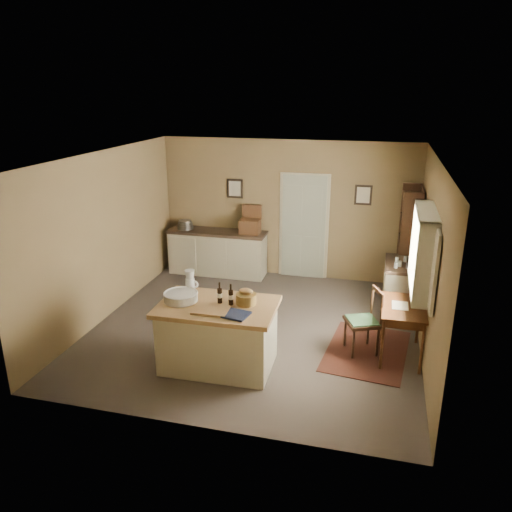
{
  "coord_description": "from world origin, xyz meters",
  "views": [
    {
      "loc": [
        1.78,
        -6.9,
        3.64
      ],
      "look_at": [
        -0.03,
        0.18,
        1.15
      ],
      "focal_mm": 35.0,
      "sensor_mm": 36.0,
      "label": 1
    }
  ],
  "objects": [
    {
      "name": "work_island",
      "position": [
        -0.22,
        -1.19,
        0.48
      ],
      "size": [
        1.58,
        1.05,
        1.2
      ],
      "rotation": [
        0.0,
        0.0,
        0.02
      ],
      "color": "#BBB696",
      "rests_on": "ground"
    },
    {
      "name": "door",
      "position": [
        0.35,
        2.47,
        1.05
      ],
      "size": [
        0.97,
        0.06,
        2.11
      ],
      "primitive_type": "cube",
      "color": "#9FA48C",
      "rests_on": "ground"
    },
    {
      "name": "framed_prints",
      "position": [
        0.2,
        2.48,
        1.72
      ],
      "size": [
        2.82,
        0.02,
        0.38
      ],
      "color": "black",
      "rests_on": "ground"
    },
    {
      "name": "ground",
      "position": [
        0.0,
        0.0,
        0.0
      ],
      "size": [
        5.0,
        5.0,
        0.0
      ],
      "primitive_type": "plane",
      "color": "brown",
      "rests_on": "ground"
    },
    {
      "name": "shelving_unit",
      "position": [
        2.35,
        2.0,
        0.99
      ],
      "size": [
        0.34,
        0.9,
        1.99
      ],
      "color": "#321D12",
      "rests_on": "ground"
    },
    {
      "name": "desk_chair",
      "position": [
        1.66,
        -0.32,
        0.47
      ],
      "size": [
        0.57,
        0.57,
        0.94
      ],
      "primitive_type": null,
      "rotation": [
        0.0,
        0.0,
        0.4
      ],
      "color": "#321D12",
      "rests_on": "ground"
    },
    {
      "name": "window",
      "position": [
        2.42,
        -0.2,
        1.55
      ],
      "size": [
        0.25,
        1.99,
        1.12
      ],
      "color": "#BBB696",
      "rests_on": "ground"
    },
    {
      "name": "sideboard",
      "position": [
        -1.34,
        2.2,
        0.48
      ],
      "size": [
        1.98,
        0.56,
        1.18
      ],
      "color": "#BBB696",
      "rests_on": "ground"
    },
    {
      "name": "wall_front",
      "position": [
        0.0,
        -2.5,
        1.35
      ],
      "size": [
        5.0,
        0.1,
        2.7
      ],
      "primitive_type": "cube",
      "color": "olive",
      "rests_on": "ground"
    },
    {
      "name": "wall_right",
      "position": [
        2.5,
        0.0,
        1.35
      ],
      "size": [
        0.1,
        5.0,
        2.7
      ],
      "primitive_type": "cube",
      "color": "olive",
      "rests_on": "ground"
    },
    {
      "name": "rug",
      "position": [
        1.75,
        -0.3,
        0.0
      ],
      "size": [
        1.28,
        1.72,
        0.01
      ],
      "primitive_type": "cube",
      "rotation": [
        0.0,
        0.0,
        -0.12
      ],
      "color": "#441B17",
      "rests_on": "ground"
    },
    {
      "name": "ceiling",
      "position": [
        0.0,
        0.0,
        2.7
      ],
      "size": [
        5.0,
        5.0,
        0.0
      ],
      "primitive_type": "plane",
      "color": "silver",
      "rests_on": "wall_back"
    },
    {
      "name": "writing_desk",
      "position": [
        2.2,
        -0.29,
        0.67
      ],
      "size": [
        0.59,
        0.97,
        0.82
      ],
      "color": "#3E200E",
      "rests_on": "ground"
    },
    {
      "name": "wall_back",
      "position": [
        0.0,
        2.5,
        1.35
      ],
      "size": [
        5.0,
        0.1,
        2.7
      ],
      "primitive_type": "cube",
      "color": "olive",
      "rests_on": "ground"
    },
    {
      "name": "right_cabinet",
      "position": [
        2.2,
        1.15,
        0.46
      ],
      "size": [
        0.54,
        0.96,
        0.99
      ],
      "color": "#BBB696",
      "rests_on": "ground"
    },
    {
      "name": "wall_left",
      "position": [
        -2.5,
        0.0,
        1.35
      ],
      "size": [
        0.1,
        5.0,
        2.7
      ],
      "primitive_type": "cube",
      "color": "olive",
      "rests_on": "ground"
    }
  ]
}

